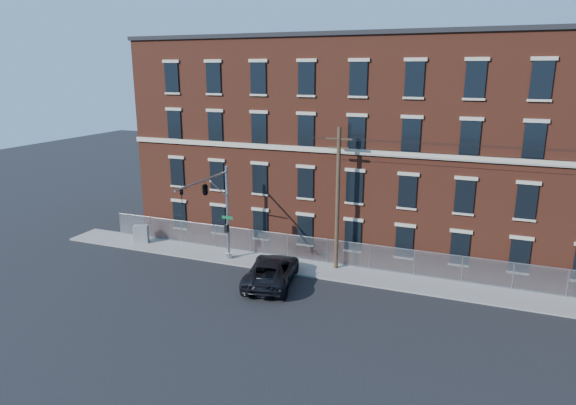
% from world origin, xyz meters
% --- Properties ---
extents(ground, '(140.00, 140.00, 0.00)m').
position_xyz_m(ground, '(0.00, 0.00, 0.00)').
color(ground, black).
rests_on(ground, ground).
extents(sidewalk, '(65.00, 3.00, 0.12)m').
position_xyz_m(sidewalk, '(12.00, 5.00, 0.06)').
color(sidewalk, gray).
rests_on(sidewalk, ground).
extents(mill_building, '(55.30, 14.32, 16.30)m').
position_xyz_m(mill_building, '(12.00, 13.93, 8.15)').
color(mill_building, maroon).
rests_on(mill_building, ground).
extents(chain_link_fence, '(59.06, 0.06, 1.85)m').
position_xyz_m(chain_link_fence, '(12.00, 6.30, 1.06)').
color(chain_link_fence, '#A5A8AD').
rests_on(chain_link_fence, ground).
extents(traffic_signal_mast, '(0.90, 6.75, 7.00)m').
position_xyz_m(traffic_signal_mast, '(-6.00, 2.18, 5.39)').
color(traffic_signal_mast, '#9EA0A5').
rests_on(traffic_signal_mast, ground).
extents(utility_pole_near, '(1.80, 0.28, 10.00)m').
position_xyz_m(utility_pole_near, '(2.00, 5.60, 5.34)').
color(utility_pole_near, '#453322').
rests_on(utility_pole_near, ground).
extents(pickup_truck, '(4.10, 6.80, 1.77)m').
position_xyz_m(pickup_truck, '(-1.31, 1.72, 0.88)').
color(pickup_truck, black).
rests_on(pickup_truck, ground).
extents(utility_cabinet, '(1.29, 0.95, 1.45)m').
position_xyz_m(utility_cabinet, '(-14.32, 4.99, 0.84)').
color(utility_cabinet, gray).
rests_on(utility_cabinet, sidewalk).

